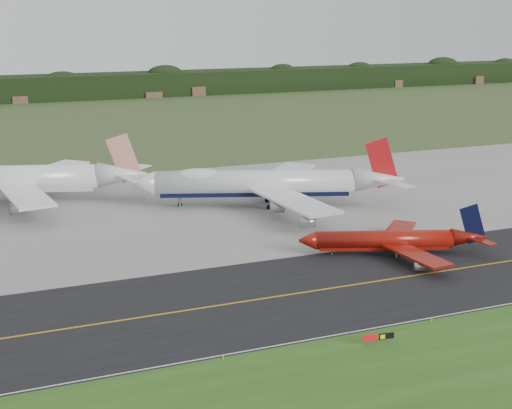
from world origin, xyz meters
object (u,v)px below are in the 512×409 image
(jet_ba_747, at_px, (265,183))
(jet_star_tail, at_px, (19,179))
(jet_red_737, at_px, (394,240))
(taxiway_sign, at_px, (378,337))

(jet_ba_747, height_order, jet_star_tail, jet_star_tail)
(jet_ba_747, relative_size, jet_red_737, 1.80)
(jet_ba_747, xyz_separation_m, jet_red_737, (9.47, -39.54, -2.74))
(jet_ba_747, xyz_separation_m, jet_star_tail, (-51.51, 24.78, -0.09))
(jet_red_737, xyz_separation_m, taxiway_sign, (-21.70, -30.93, -1.55))
(jet_ba_747, distance_m, taxiway_sign, 71.65)
(jet_red_737, relative_size, taxiway_sign, 7.67)
(jet_ba_747, relative_size, jet_star_tail, 1.04)
(jet_ba_747, bearing_deg, taxiway_sign, -99.85)
(jet_red_737, height_order, taxiway_sign, jet_red_737)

